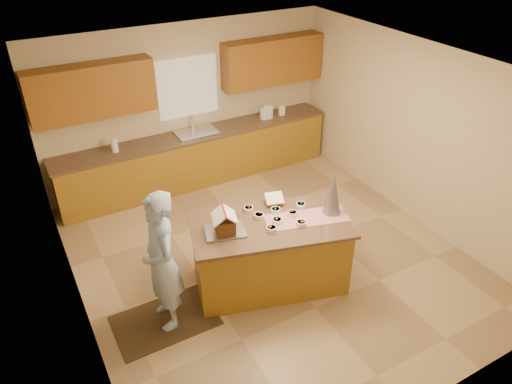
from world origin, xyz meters
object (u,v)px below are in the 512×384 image
(tinsel_tree, at_px, (333,193))
(boy, at_px, (162,262))
(island_base, at_px, (270,255))
(gingerbread_house, at_px, (225,223))

(tinsel_tree, distance_m, boy, 2.22)
(island_base, bearing_deg, boy, -164.49)
(island_base, distance_m, boy, 1.46)
(boy, bearing_deg, gingerbread_house, 99.10)
(island_base, distance_m, tinsel_tree, 1.12)
(boy, bearing_deg, island_base, 92.09)
(tinsel_tree, xyz_separation_m, gingerbread_house, (-1.35, 0.28, -0.15))
(boy, distance_m, gingerbread_house, 0.86)
(boy, bearing_deg, tinsel_tree, 87.75)
(gingerbread_house, bearing_deg, boy, -173.58)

